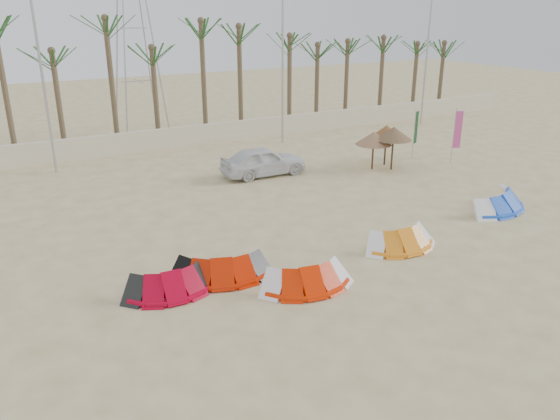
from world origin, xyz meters
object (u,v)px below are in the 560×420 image
kite_orange (397,236)px  kite_blue (493,198)px  kite_red_left (168,279)px  car (263,161)px  kite_red_mid (217,264)px  parasol_mid (386,132)px  kite_red_right (302,274)px  parasol_left (374,138)px  parasol_right (394,133)px

kite_orange → kite_blue: same height
kite_red_left → kite_blue: bearing=1.1°
car → kite_red_mid: bearing=147.0°
kite_red_left → parasol_mid: 17.36m
kite_red_right → kite_red_mid: bearing=137.0°
kite_blue → car: bearing=125.2°
kite_red_mid → car: size_ratio=0.81×
kite_orange → car: 10.52m
kite_red_mid → car: 11.56m
kite_red_left → parasol_left: 16.17m
kite_orange → parasol_left: size_ratio=1.43×
kite_red_left → kite_orange: size_ratio=1.01×
kite_red_left → parasol_right: (15.00, 7.17, 1.59)m
kite_red_mid → kite_blue: same height
kite_red_right → parasol_left: parasol_left is taller
parasol_left → parasol_mid: 1.22m
kite_red_left → parasol_left: size_ratio=1.44×
kite_red_mid → kite_orange: bearing=-9.0°
parasol_left → kite_red_mid: bearing=-148.6°
car → parasol_right: bearing=-108.4°
kite_red_left → parasol_right: bearing=25.6°
kite_red_left → kite_orange: (8.48, -0.88, -0.00)m
parasol_left → parasol_mid: parasol_mid is taller
kite_blue → kite_red_mid: bearing=-179.5°
parasol_left → kite_orange: bearing=-123.2°
kite_red_left → kite_orange: same height
parasol_right → kite_red_left: bearing=-154.4°
parasol_mid → kite_red_mid: bearing=-149.7°
kite_red_mid → parasol_mid: bearing=30.3°
parasol_left → car: bearing=161.7°
kite_red_right → parasol_mid: parasol_mid is taller
kite_red_mid → parasol_right: size_ratio=1.53×
kite_red_right → parasol_right: (11.14, 8.94, 1.59)m
kite_red_right → kite_blue: bearing=10.5°
parasol_left → car: parasol_left is taller
kite_blue → parasol_mid: parasol_mid is taller
kite_red_left → parasol_mid: (15.28, 8.10, 1.48)m
kite_blue → parasol_right: bearing=89.9°
kite_red_right → kite_blue: size_ratio=0.82×
kite_red_right → car: 12.28m
kite_blue → parasol_left: parasol_left is taller
kite_red_mid → kite_blue: size_ratio=0.93×
parasol_left → kite_blue: bearing=-83.5°
kite_blue → parasol_left: (-0.85, 7.45, 1.30)m
kite_orange → kite_blue: (6.50, 1.17, 0.01)m
kite_red_left → kite_blue: same height
kite_red_mid → parasol_mid: (13.53, 7.91, 1.47)m
kite_red_left → parasol_left: bearing=28.7°
kite_red_mid → car: bearing=54.9°
parasol_right → kite_blue: bearing=-90.1°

